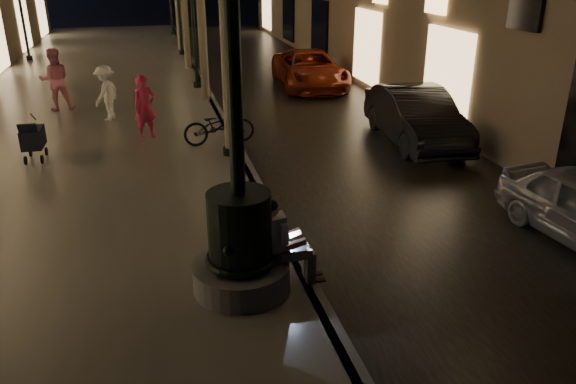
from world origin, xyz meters
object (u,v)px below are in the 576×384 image
object	(u,v)px
pedestrian_pink	(55,80)
bicycle	(219,126)
car_second	(416,116)
fountain_lamppost	(240,225)
lamp_curb_a	(224,26)
stroller	(33,138)
car_third	(309,69)
pedestrian_red	(145,107)
seated_man_laptop	(282,239)
lamp_curb_b	(192,1)
pedestrian_white	(106,93)

from	to	relation	value
pedestrian_pink	bicycle	distance (m)	6.54
car_second	pedestrian_pink	xyz separation A→B (m)	(-9.68, 5.30, 0.42)
fountain_lamppost	lamp_curb_a	world-z (taller)	fountain_lamppost
stroller	car_third	world-z (taller)	car_third
car_second	pedestrian_red	xyz separation A→B (m)	(-7.02, 1.56, 0.30)
seated_man_laptop	pedestrian_red	distance (m)	8.16
fountain_lamppost	car_third	bearing A→B (deg)	70.19
lamp_curb_a	car_third	size ratio (longest dim) A/B	0.96
stroller	pedestrian_pink	xyz separation A→B (m)	(-0.06, 4.97, 0.41)
seated_man_laptop	stroller	xyz separation A→B (m)	(-4.42, 6.73, -0.17)
car_third	fountain_lamppost	bearing A→B (deg)	-106.24
lamp_curb_a	lamp_curb_b	xyz separation A→B (m)	(0.00, 8.00, 0.00)
lamp_curb_a	stroller	size ratio (longest dim) A/B	4.41
fountain_lamppost	car_third	size ratio (longest dim) A/B	1.04
seated_man_laptop	pedestrian_pink	xyz separation A→B (m)	(-4.48, 11.69, 0.24)
lamp_curb_a	car_third	xyz separation A→B (m)	(4.30, 7.88, -2.54)
car_third	pedestrian_red	xyz separation A→B (m)	(-6.20, -5.93, 0.34)
stroller	pedestrian_pink	world-z (taller)	pedestrian_pink
lamp_curb_a	bicycle	distance (m)	2.72
seated_man_laptop	lamp_curb_a	size ratio (longest dim) A/B	0.28
lamp_curb_b	lamp_curb_a	bearing A→B (deg)	-90.00
lamp_curb_b	pedestrian_pink	world-z (taller)	lamp_curb_b
car_third	pedestrian_red	bearing A→B (deg)	-132.73
fountain_lamppost	seated_man_laptop	world-z (taller)	fountain_lamppost
pedestrian_pink	pedestrian_red	bearing A→B (deg)	114.89
fountain_lamppost	pedestrian_red	size ratio (longest dim) A/B	3.11
pedestrian_red	car_second	bearing A→B (deg)	-34.27
lamp_curb_a	stroller	bearing A→B (deg)	170.84
stroller	seated_man_laptop	bearing A→B (deg)	-55.44
pedestrian_red	fountain_lamppost	bearing A→B (deg)	-103.13
fountain_lamppost	pedestrian_white	xyz separation A→B (m)	(-2.29, 10.10, -0.21)
fountain_lamppost	car_third	distance (m)	14.76
pedestrian_red	stroller	bearing A→B (deg)	-176.51
lamp_curb_b	bicycle	world-z (taller)	lamp_curb_b
stroller	car_third	xyz separation A→B (m)	(8.81, 7.15, -0.05)
pedestrian_white	bicycle	xyz separation A→B (m)	(2.89, -3.16, -0.32)
car_second	bicycle	distance (m)	5.24
seated_man_laptop	car_third	size ratio (longest dim) A/B	0.27
seated_man_laptop	lamp_curb_b	size ratio (longest dim) A/B	0.28
fountain_lamppost	seated_man_laptop	size ratio (longest dim) A/B	3.84
seated_man_laptop	bicycle	xyz separation A→B (m)	(-0.01, 6.94, -0.23)
pedestrian_white	pedestrian_red	bearing A→B (deg)	55.37
lamp_curb_a	pedestrian_pink	distance (m)	7.59
seated_man_laptop	pedestrian_white	bearing A→B (deg)	106.01
lamp_curb_a	bicycle	world-z (taller)	lamp_curb_a
pedestrian_red	lamp_curb_a	bearing A→B (deg)	-67.50
stroller	car_second	bearing A→B (deg)	-0.75
lamp_curb_a	seated_man_laptop	bearing A→B (deg)	-90.83
fountain_lamppost	pedestrian_pink	distance (m)	12.32
pedestrian_pink	pedestrian_white	size ratio (longest dim) A/B	1.20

